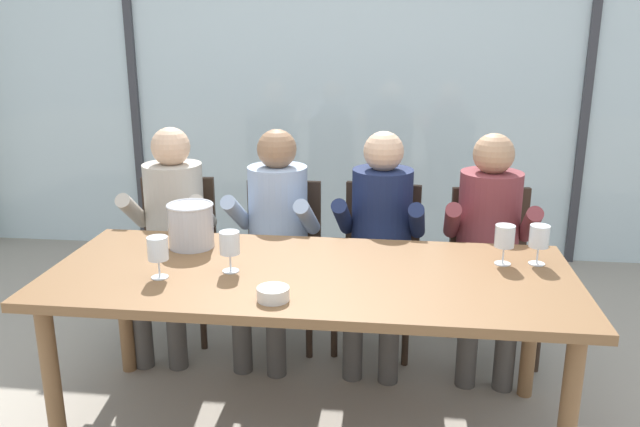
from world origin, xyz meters
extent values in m
plane|color=#9E9384|center=(0.00, 1.00, 0.00)|extent=(14.00, 14.00, 0.00)
cube|color=silver|center=(0.00, 2.31, 1.30)|extent=(7.39, 0.03, 2.60)
cube|color=#38383D|center=(-1.66, 2.29, 1.30)|extent=(0.06, 0.06, 2.60)
cube|color=#38383D|center=(1.66, 2.29, 1.30)|extent=(0.06, 0.06, 2.60)
cube|color=#568942|center=(0.00, 6.17, 0.89)|extent=(13.39, 2.40, 1.78)
cube|color=brown|center=(0.00, 0.00, 0.71)|extent=(2.19, 0.91, 0.04)
cylinder|color=brown|center=(-1.00, -0.35, 0.35)|extent=(0.07, 0.07, 0.69)
cylinder|color=brown|center=(1.00, -0.35, 0.35)|extent=(0.07, 0.07, 0.69)
cylinder|color=brown|center=(-1.00, 0.35, 0.35)|extent=(0.07, 0.07, 0.69)
cylinder|color=brown|center=(1.00, 0.35, 0.35)|extent=(0.07, 0.07, 0.69)
cube|color=#332319|center=(-0.89, 0.79, 0.45)|extent=(0.48, 0.48, 0.03)
cube|color=#332319|center=(-0.90, 0.99, 0.67)|extent=(0.42, 0.08, 0.42)
cylinder|color=#332319|center=(-1.06, 0.59, 0.22)|extent=(0.04, 0.04, 0.43)
cylinder|color=#332319|center=(-0.68, 0.62, 0.22)|extent=(0.04, 0.04, 0.43)
cylinder|color=#332319|center=(-1.09, 0.97, 0.22)|extent=(0.04, 0.04, 0.43)
cylinder|color=#332319|center=(-0.71, 1.00, 0.22)|extent=(0.04, 0.04, 0.43)
cube|color=#332319|center=(-0.28, 0.79, 0.45)|extent=(0.44, 0.44, 0.03)
cube|color=#332319|center=(-0.28, 0.99, 0.67)|extent=(0.42, 0.04, 0.42)
cylinder|color=#332319|center=(-0.47, 0.59, 0.22)|extent=(0.04, 0.04, 0.43)
cylinder|color=#332319|center=(-0.09, 0.60, 0.22)|extent=(0.04, 0.04, 0.43)
cylinder|color=#332319|center=(-0.47, 0.97, 0.22)|extent=(0.04, 0.04, 0.43)
cylinder|color=#332319|center=(-0.09, 0.98, 0.22)|extent=(0.04, 0.04, 0.43)
cube|color=#332319|center=(0.26, 0.79, 0.45)|extent=(0.49, 0.49, 0.03)
cube|color=#332319|center=(0.28, 0.99, 0.67)|extent=(0.42, 0.09, 0.42)
cylinder|color=#332319|center=(0.04, 0.62, 0.22)|extent=(0.04, 0.04, 0.43)
cylinder|color=#332319|center=(0.42, 0.58, 0.22)|extent=(0.04, 0.04, 0.43)
cylinder|color=#332319|center=(0.09, 1.00, 0.22)|extent=(0.04, 0.04, 0.43)
cylinder|color=#332319|center=(0.47, 0.95, 0.22)|extent=(0.04, 0.04, 0.43)
cube|color=#332319|center=(0.88, 0.76, 0.45)|extent=(0.49, 0.49, 0.03)
cube|color=#332319|center=(0.86, 0.96, 0.67)|extent=(0.42, 0.08, 0.42)
cylinder|color=#332319|center=(0.71, 0.55, 0.22)|extent=(0.04, 0.04, 0.43)
cylinder|color=#332319|center=(1.09, 0.59, 0.22)|extent=(0.04, 0.04, 0.43)
cylinder|color=#332319|center=(0.67, 0.93, 0.22)|extent=(0.04, 0.04, 0.43)
cylinder|color=#332319|center=(1.05, 0.97, 0.22)|extent=(0.04, 0.04, 0.43)
cylinder|color=#B7AD9E|center=(-0.86, 0.80, 0.74)|extent=(0.34, 0.34, 0.52)
sphere|color=#DBAD89|center=(-0.86, 0.80, 1.09)|extent=(0.21, 0.21, 0.21)
cube|color=#47423D|center=(-0.94, 0.60, 0.48)|extent=(0.15, 0.41, 0.13)
cube|color=#47423D|center=(-0.76, 0.61, 0.48)|extent=(0.15, 0.41, 0.13)
cylinder|color=#47423D|center=(-0.93, 0.40, 0.23)|extent=(0.10, 0.10, 0.46)
cylinder|color=#47423D|center=(-0.75, 0.41, 0.23)|extent=(0.10, 0.10, 0.46)
cylinder|color=#B7AD9E|center=(-1.05, 0.67, 0.76)|extent=(0.10, 0.33, 0.26)
cylinder|color=#B7AD9E|center=(-0.67, 0.69, 0.76)|extent=(0.10, 0.33, 0.26)
cylinder|color=#9EB2D1|center=(-0.28, 0.80, 0.74)|extent=(0.35, 0.35, 0.52)
sphere|color=#936B4C|center=(-0.28, 0.80, 1.09)|extent=(0.21, 0.21, 0.21)
cube|color=#47423D|center=(-0.39, 0.61, 0.48)|extent=(0.17, 0.41, 0.13)
cube|color=#47423D|center=(-0.21, 0.60, 0.48)|extent=(0.17, 0.41, 0.13)
cylinder|color=#47423D|center=(-0.41, 0.41, 0.23)|extent=(0.10, 0.10, 0.46)
cylinder|color=#47423D|center=(-0.23, 0.40, 0.23)|extent=(0.10, 0.10, 0.46)
cylinder|color=#9EB2D1|center=(-0.48, 0.70, 0.76)|extent=(0.11, 0.33, 0.26)
cylinder|color=#9EB2D1|center=(-0.10, 0.67, 0.76)|extent=(0.11, 0.33, 0.26)
cylinder|color=#192347|center=(0.28, 0.80, 0.74)|extent=(0.34, 0.34, 0.52)
sphere|color=#DBAD89|center=(0.28, 0.80, 1.09)|extent=(0.21, 0.21, 0.21)
cube|color=#47423D|center=(0.17, 0.61, 0.48)|extent=(0.16, 0.41, 0.13)
cube|color=#47423D|center=(0.35, 0.60, 0.48)|extent=(0.16, 0.41, 0.13)
cylinder|color=#47423D|center=(0.16, 0.41, 0.23)|extent=(0.10, 0.10, 0.46)
cylinder|color=#47423D|center=(0.34, 0.40, 0.23)|extent=(0.10, 0.10, 0.46)
cylinder|color=#192347|center=(0.08, 0.70, 0.76)|extent=(0.10, 0.33, 0.26)
cylinder|color=#192347|center=(0.46, 0.67, 0.76)|extent=(0.10, 0.33, 0.26)
cylinder|color=brown|center=(0.83, 0.80, 0.74)|extent=(0.34, 0.34, 0.52)
sphere|color=tan|center=(0.83, 0.80, 1.09)|extent=(0.21, 0.21, 0.21)
cube|color=#47423D|center=(0.73, 0.61, 0.48)|extent=(0.15, 0.41, 0.13)
cube|color=#47423D|center=(0.91, 0.60, 0.48)|extent=(0.15, 0.41, 0.13)
cylinder|color=#47423D|center=(0.72, 0.41, 0.23)|extent=(0.10, 0.10, 0.46)
cylinder|color=#47423D|center=(0.90, 0.40, 0.23)|extent=(0.10, 0.10, 0.46)
cylinder|color=brown|center=(0.64, 0.70, 0.76)|extent=(0.10, 0.33, 0.26)
cylinder|color=brown|center=(1.02, 0.67, 0.76)|extent=(0.10, 0.33, 0.26)
cylinder|color=#B7B7BC|center=(-0.59, 0.24, 0.83)|extent=(0.21, 0.21, 0.20)
torus|color=silver|center=(-0.59, 0.24, 0.93)|extent=(0.21, 0.21, 0.01)
cylinder|color=silver|center=(-0.10, -0.31, 0.76)|extent=(0.12, 0.12, 0.05)
cylinder|color=silver|center=(-0.60, -0.14, 0.73)|extent=(0.07, 0.07, 0.00)
cylinder|color=silver|center=(-0.60, -0.14, 0.77)|extent=(0.01, 0.01, 0.07)
cylinder|color=silver|center=(-0.60, -0.14, 0.86)|extent=(0.08, 0.08, 0.09)
cylinder|color=maroon|center=(-0.60, -0.14, 0.83)|extent=(0.07, 0.07, 0.04)
cylinder|color=silver|center=(0.81, 0.18, 0.73)|extent=(0.07, 0.07, 0.00)
cylinder|color=silver|center=(0.81, 0.18, 0.77)|extent=(0.01, 0.01, 0.07)
cylinder|color=silver|center=(0.81, 0.18, 0.86)|extent=(0.08, 0.08, 0.09)
cylinder|color=#560C1E|center=(0.81, 0.18, 0.83)|extent=(0.07, 0.07, 0.04)
cylinder|color=silver|center=(-0.33, -0.04, 0.73)|extent=(0.07, 0.07, 0.00)
cylinder|color=silver|center=(-0.33, -0.04, 0.77)|extent=(0.01, 0.01, 0.07)
cylinder|color=silver|center=(-0.33, -0.04, 0.86)|extent=(0.08, 0.08, 0.09)
cylinder|color=#560C1E|center=(-0.33, -0.04, 0.83)|extent=(0.07, 0.07, 0.04)
cylinder|color=silver|center=(0.96, 0.20, 0.73)|extent=(0.07, 0.07, 0.00)
cylinder|color=silver|center=(0.96, 0.20, 0.77)|extent=(0.01, 0.01, 0.07)
cylinder|color=silver|center=(0.96, 0.20, 0.86)|extent=(0.08, 0.08, 0.09)
camera|label=1|loc=(0.34, -2.49, 1.72)|focal=36.18mm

